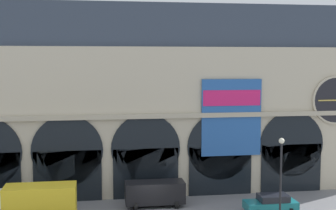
% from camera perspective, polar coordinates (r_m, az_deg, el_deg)
% --- Properties ---
extents(station_building, '(44.18, 4.78, 18.17)m').
position_cam_1_polar(station_building, '(44.66, -3.01, 0.29)').
color(station_building, beige).
rests_on(station_building, ground).
extents(box_truck_midwest, '(7.50, 2.91, 3.12)m').
position_cam_1_polar(box_truck_midwest, '(38.33, -16.81, -11.58)').
color(box_truck_midwest, white).
rests_on(box_truck_midwest, ground).
extents(van_center, '(5.20, 2.48, 2.20)m').
position_cam_1_polar(van_center, '(41.38, -1.63, -10.72)').
color(van_center, black).
rests_on(van_center, ground).
extents(car_mideast, '(4.40, 2.22, 1.55)m').
position_cam_1_polar(car_mideast, '(40.79, 12.60, -11.75)').
color(car_mideast, '#19727A').
rests_on(car_mideast, ground).
extents(street_lamp_quayside, '(0.44, 0.44, 6.90)m').
position_cam_1_polar(street_lamp_quayside, '(36.96, 13.75, -7.78)').
color(street_lamp_quayside, black).
rests_on(street_lamp_quayside, ground).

